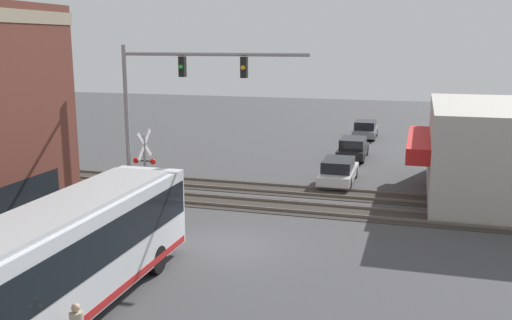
{
  "coord_description": "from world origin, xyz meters",
  "views": [
    {
      "loc": [
        -20.15,
        -6.86,
        7.96
      ],
      "look_at": [
        5.1,
        0.42,
        2.48
      ],
      "focal_mm": 40.0,
      "sensor_mm": 36.0,
      "label": 1
    }
  ],
  "objects_px": {
    "parked_car_white": "(338,171)",
    "city_bus": "(64,256)",
    "parked_car_grey": "(365,130)",
    "crossing_signal": "(145,161)",
    "parked_car_black": "(353,149)"
  },
  "relations": [
    {
      "from": "crossing_signal",
      "to": "parked_car_grey",
      "type": "xyz_separation_m",
      "value": [
        23.45,
        -8.37,
        -1.61
      ]
    },
    {
      "from": "crossing_signal",
      "to": "parked_car_grey",
      "type": "height_order",
      "value": "crossing_signal"
    },
    {
      "from": "city_bus",
      "to": "parked_car_grey",
      "type": "xyz_separation_m",
      "value": [
        34.41,
        -5.4,
        -1.18
      ]
    },
    {
      "from": "city_bus",
      "to": "parked_car_black",
      "type": "distance_m",
      "value": 26.17
    },
    {
      "from": "crossing_signal",
      "to": "parked_car_black",
      "type": "relative_size",
      "value": 0.83
    },
    {
      "from": "parked_car_white",
      "to": "city_bus",
      "type": "bearing_deg",
      "value": 163.66
    },
    {
      "from": "crossing_signal",
      "to": "parked_car_white",
      "type": "height_order",
      "value": "crossing_signal"
    },
    {
      "from": "city_bus",
      "to": "parked_car_black",
      "type": "height_order",
      "value": "city_bus"
    },
    {
      "from": "parked_car_white",
      "to": "parked_car_grey",
      "type": "relative_size",
      "value": 1.09
    },
    {
      "from": "crossing_signal",
      "to": "parked_car_grey",
      "type": "distance_m",
      "value": 24.96
    },
    {
      "from": "crossing_signal",
      "to": "parked_car_white",
      "type": "distance_m",
      "value": 11.34
    },
    {
      "from": "parked_car_grey",
      "to": "parked_car_white",
      "type": "bearing_deg",
      "value": 180.0
    },
    {
      "from": "parked_car_white",
      "to": "parked_car_black",
      "type": "height_order",
      "value": "parked_car_black"
    },
    {
      "from": "crossing_signal",
      "to": "parked_car_grey",
      "type": "relative_size",
      "value": 0.89
    },
    {
      "from": "crossing_signal",
      "to": "parked_car_black",
      "type": "xyz_separation_m",
      "value": [
        14.63,
        -8.37,
        -1.61
      ]
    }
  ]
}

